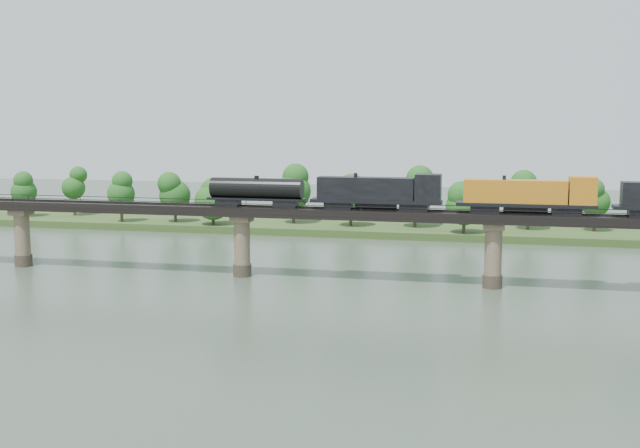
# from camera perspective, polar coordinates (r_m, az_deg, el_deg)

# --- Properties ---
(ground) EXTENTS (400.00, 400.00, 0.00)m
(ground) POSITION_cam_1_polar(r_m,az_deg,el_deg) (104.58, -10.71, -6.87)
(ground) COLOR #344335
(ground) RESTS_ON ground
(far_bank) EXTENTS (300.00, 24.00, 1.60)m
(far_bank) POSITION_cam_1_polar(r_m,az_deg,el_deg) (184.06, -0.19, -0.13)
(far_bank) COLOR #2D471C
(far_bank) RESTS_ON ground
(bridge) EXTENTS (236.00, 30.00, 11.50)m
(bridge) POSITION_cam_1_polar(r_m,az_deg,el_deg) (130.92, -5.57, -1.36)
(bridge) COLOR #473A2D
(bridge) RESTS_ON ground
(bridge_superstructure) EXTENTS (220.00, 4.90, 0.75)m
(bridge_superstructure) POSITION_cam_1_polar(r_m,az_deg,el_deg) (130.06, -5.61, 1.39)
(bridge_superstructure) COLOR black
(bridge_superstructure) RESTS_ON bridge
(far_treeline) EXTENTS (289.06, 17.54, 13.60)m
(far_treeline) POSITION_cam_1_polar(r_m,az_deg,el_deg) (180.82, -3.05, 2.28)
(far_treeline) COLOR #382619
(far_treeline) RESTS_ON far_bank
(freight_train) EXTENTS (82.74, 3.22, 5.70)m
(freight_train) POSITION_cam_1_polar(r_m,az_deg,el_deg) (123.33, 11.02, 2.07)
(freight_train) COLOR black
(freight_train) RESTS_ON bridge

